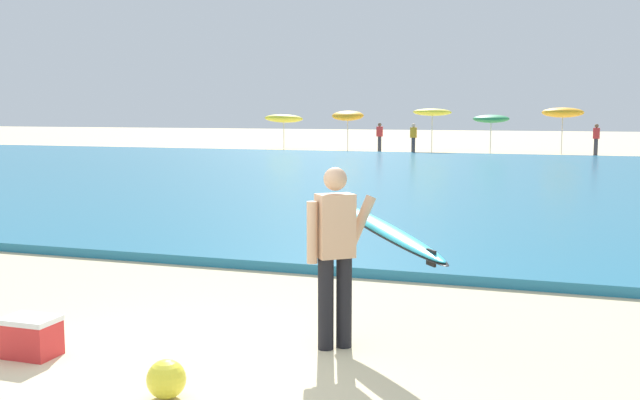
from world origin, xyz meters
TOP-DOWN VIEW (x-y plane):
  - ground_plane at (0.00, 0.00)m, footprint 160.00×160.00m
  - sea at (0.00, 18.11)m, footprint 120.00×28.00m
  - surfer_with_board at (1.26, 1.30)m, footprint 1.77×2.05m
  - beach_umbrella_0 at (-12.76, 34.96)m, footprint 2.20×2.23m
  - beach_umbrella_1 at (-8.87, 34.84)m, footprint 1.78×1.81m
  - beach_umbrella_2 at (-4.08, 34.61)m, footprint 2.05×2.07m
  - beach_umbrella_3 at (-1.03, 35.00)m, footprint 1.90×1.90m
  - beach_umbrella_4 at (2.56, 35.34)m, footprint 2.11×2.13m
  - beachgoer_near_row_left at (-6.86, 34.18)m, footprint 0.32×0.20m
  - beachgoer_near_row_mid at (-4.73, 32.90)m, footprint 0.32×0.20m
  - beachgoer_near_row_right at (4.21, 34.52)m, footprint 0.32×0.20m
  - beach_ball at (0.22, -0.47)m, footprint 0.31×0.31m
  - cooler_box at (-1.48, 0.03)m, footprint 0.49×0.35m

SIDE VIEW (x-z plane):
  - ground_plane at x=0.00m, z-range 0.00..0.00m
  - sea at x=0.00m, z-range 0.00..0.14m
  - beach_ball at x=0.22m, z-range 0.00..0.31m
  - cooler_box at x=-1.48m, z-range 0.00..0.37m
  - beachgoer_near_row_left at x=-6.86m, z-range 0.05..1.63m
  - beachgoer_near_row_mid at x=-4.73m, z-range 0.05..1.63m
  - beachgoer_near_row_right at x=4.21m, z-range 0.05..1.63m
  - surfer_with_board at x=1.26m, z-range 0.16..1.89m
  - beach_umbrella_0 at x=-12.76m, z-range 0.73..2.83m
  - beach_umbrella_3 at x=-1.03m, z-range 0.79..2.82m
  - beach_umbrella_1 at x=-8.87m, z-range 0.81..3.08m
  - beach_umbrella_4 at x=2.56m, z-range 0.91..3.36m
  - beach_umbrella_2 at x=-4.08m, z-range 0.95..3.35m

